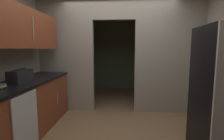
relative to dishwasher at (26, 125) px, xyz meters
The scene contains 8 objects.
ground 1.35m from the dishwasher, 21.92° to the left, with size 20.00×20.00×0.00m, color brown.
kitchen_partition 2.40m from the dishwasher, 56.26° to the left, with size 3.74×0.12×2.69m.
adjoining_room_shell 3.84m from the dishwasher, 71.46° to the left, with size 3.74×2.43×2.69m.
lower_cabinet_run 0.69m from the dishwasher, 119.17° to the left, with size 0.70×2.16×0.92m.
dishwasher is the anchor object (origin of this frame).
upper_cabinet_counterside 1.51m from the dishwasher, 119.17° to the left, with size 0.36×1.94×0.64m.
boombox 0.79m from the dishwasher, 126.36° to the left, with size 0.20×0.43×0.23m.
book_stack 0.62m from the dishwasher, behind, with size 0.13×0.14×0.06m.
Camera 1 is at (0.15, -2.57, 1.45)m, focal length 27.33 mm.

